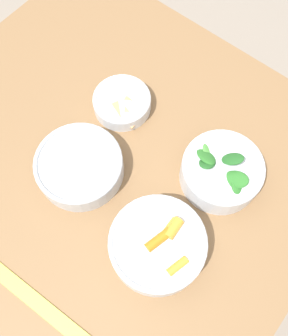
{
  "coord_description": "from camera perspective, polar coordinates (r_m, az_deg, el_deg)",
  "views": [
    {
      "loc": [
        -0.28,
        0.24,
        1.51
      ],
      "look_at": [
        -0.09,
        -0.0,
        0.78
      ],
      "focal_mm": 40.0,
      "sensor_mm": 36.0,
      "label": 1
    }
  ],
  "objects": [
    {
      "name": "dining_table",
      "position": [
        0.97,
        -4.12,
        -0.83
      ],
      "size": [
        0.96,
        0.85,
        0.75
      ],
      "color": "olive",
      "rests_on": "ground_plane"
    },
    {
      "name": "ground_plane",
      "position": [
        1.56,
        -2.59,
        -9.41
      ],
      "size": [
        10.0,
        10.0,
        0.0
      ],
      "primitive_type": "plane",
      "color": "gray"
    },
    {
      "name": "bowl_greens",
      "position": [
        0.8,
        11.62,
        -0.51
      ],
      "size": [
        0.17,
        0.17,
        0.1
      ],
      "color": "silver",
      "rests_on": "dining_table"
    },
    {
      "name": "ruler",
      "position": [
        0.8,
        -17.31,
        -17.96
      ],
      "size": [
        0.32,
        0.05,
        0.0
      ],
      "color": "#EADB4C",
      "rests_on": "dining_table"
    },
    {
      "name": "bowl_cookies",
      "position": [
        0.88,
        -3.31,
        9.94
      ],
      "size": [
        0.13,
        0.13,
        0.04
      ],
      "color": "silver",
      "rests_on": "dining_table"
    },
    {
      "name": "bowl_beans_hotdog",
      "position": [
        0.81,
        -9.78,
        0.18
      ],
      "size": [
        0.19,
        0.19,
        0.06
      ],
      "color": "silver",
      "rests_on": "dining_table"
    },
    {
      "name": "bowl_carrots",
      "position": [
        0.74,
        2.09,
        -11.63
      ],
      "size": [
        0.19,
        0.19,
        0.08
      ],
      "color": "silver",
      "rests_on": "dining_table"
    }
  ]
}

